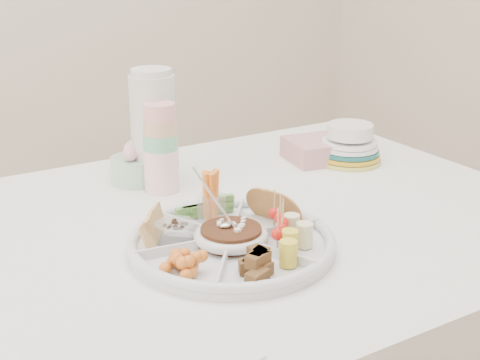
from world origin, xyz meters
TOP-DOWN VIEW (x-y plane):
  - party_tray at (0.00, -0.13)m, footprint 0.43×0.43m
  - bean_dip at (0.00, -0.13)m, footprint 0.13×0.13m
  - tortillas at (0.12, -0.08)m, footprint 0.12×0.12m
  - carrot_cucumber at (0.02, 0.00)m, footprint 0.13×0.13m
  - pita_raisins at (-0.10, -0.05)m, footprint 0.12×0.12m
  - cherries at (-0.12, -0.17)m, footprint 0.11×0.11m
  - granola_chunks at (-0.02, -0.25)m, footprint 0.12×0.12m
  - banana_tomato at (0.11, -0.21)m, footprint 0.11×0.11m
  - cup_stack at (0.03, 0.23)m, footprint 0.09×0.09m
  - thermos at (0.04, 0.30)m, footprint 0.12×0.12m
  - flower_bowl at (-0.00, 0.31)m, footprint 0.14×0.14m
  - napkin_stack at (0.48, 0.22)m, footprint 0.19×0.17m
  - plate_stack at (0.53, 0.17)m, footprint 0.17×0.17m

SIDE VIEW (x-z plane):
  - party_tray at x=0.00m, z-range 0.76..0.80m
  - napkin_stack at x=0.48m, z-range 0.76..0.81m
  - bean_dip at x=0.00m, z-range 0.77..0.81m
  - cherries at x=-0.12m, z-range 0.77..0.81m
  - granola_chunks at x=-0.02m, z-range 0.77..0.82m
  - tortillas at x=0.12m, z-range 0.77..0.83m
  - pita_raisins at x=-0.10m, z-range 0.77..0.83m
  - flower_bowl at x=0.00m, z-range 0.76..0.85m
  - plate_stack at x=0.53m, z-range 0.76..0.86m
  - banana_tomato at x=0.11m, z-range 0.78..0.86m
  - carrot_cucumber at x=0.02m, z-range 0.77..0.87m
  - cup_stack at x=0.03m, z-range 0.76..0.98m
  - thermos at x=0.04m, z-range 0.76..1.03m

